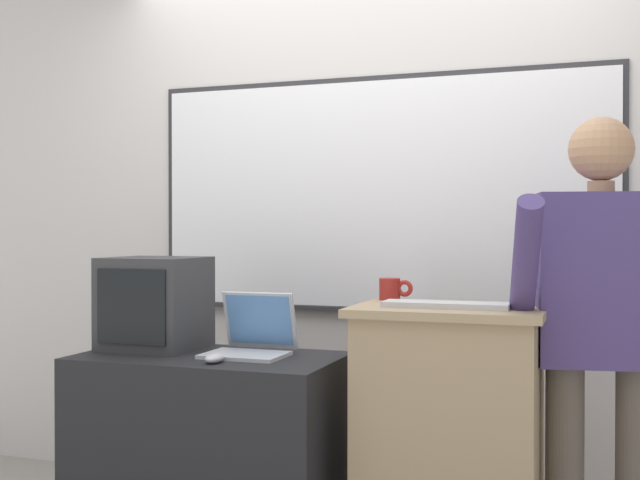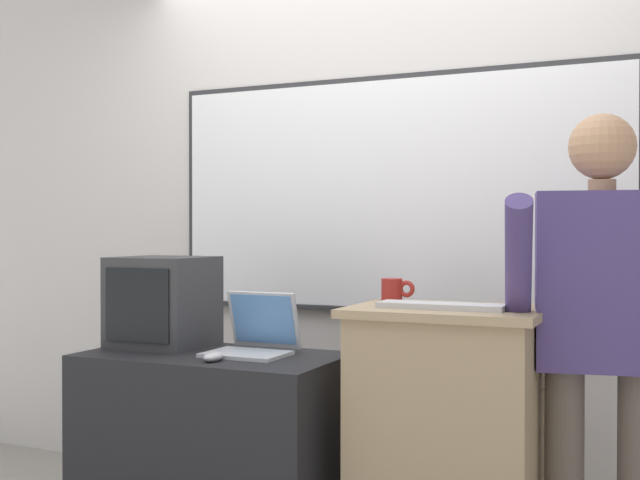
% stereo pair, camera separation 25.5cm
% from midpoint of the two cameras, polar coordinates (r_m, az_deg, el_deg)
% --- Properties ---
extents(back_wall, '(6.40, 0.17, 2.77)m').
position_cam_midpoint_polar(back_wall, '(3.77, 7.10, 2.76)').
color(back_wall, silver).
rests_on(back_wall, ground_plane).
extents(lectern_podium, '(0.67, 0.49, 0.98)m').
position_cam_midpoint_polar(lectern_podium, '(2.94, 11.55, -14.26)').
color(lectern_podium, tan).
rests_on(lectern_podium, ground_plane).
extents(side_desk, '(1.00, 0.55, 0.77)m').
position_cam_midpoint_polar(side_desk, '(3.22, -5.33, -14.90)').
color(side_desk, black).
rests_on(side_desk, ground_plane).
extents(person_presenter, '(0.59, 0.58, 1.64)m').
position_cam_midpoint_polar(person_presenter, '(2.87, 21.81, -5.42)').
color(person_presenter, brown).
rests_on(person_presenter, ground_plane).
extents(laptop, '(0.30, 0.29, 0.24)m').
position_cam_midpoint_polar(laptop, '(3.12, -2.29, -6.86)').
color(laptop, '#B7BABF').
rests_on(laptop, side_desk).
extents(wireless_keyboard, '(0.44, 0.13, 0.02)m').
position_cam_midpoint_polar(wireless_keyboard, '(2.79, 11.25, -4.63)').
color(wireless_keyboard, silver).
rests_on(wireless_keyboard, lectern_podium).
extents(computer_mouse_by_laptop, '(0.06, 0.10, 0.03)m').
position_cam_midpoint_polar(computer_mouse_by_laptop, '(2.95, -5.14, -8.29)').
color(computer_mouse_by_laptop, '#BCBCC1').
rests_on(computer_mouse_by_laptop, side_desk).
extents(crt_monitor, '(0.36, 0.35, 0.37)m').
position_cam_midpoint_polar(crt_monitor, '(3.33, -8.95, -4.36)').
color(crt_monitor, '#333335').
rests_on(crt_monitor, side_desk).
extents(coffee_mug, '(0.13, 0.08, 0.08)m').
position_cam_midpoint_polar(coffee_mug, '(3.08, 7.63, -3.51)').
color(coffee_mug, maroon).
rests_on(coffee_mug, lectern_podium).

